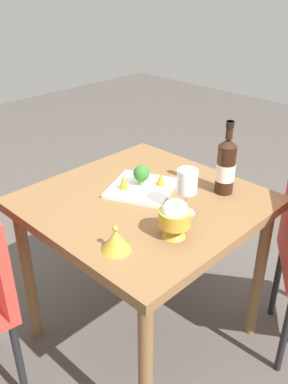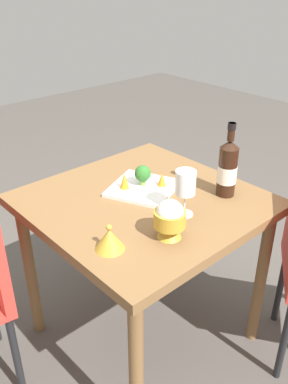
{
  "view_description": "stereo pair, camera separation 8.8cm",
  "coord_description": "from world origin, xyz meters",
  "px_view_note": "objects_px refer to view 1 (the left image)",
  "views": [
    {
      "loc": [
        -1.03,
        -1.01,
        1.55
      ],
      "look_at": [
        0.0,
        0.0,
        0.77
      ],
      "focal_mm": 38.75,
      "sensor_mm": 36.0,
      "label": 1
    },
    {
      "loc": [
        -0.96,
        -1.07,
        1.55
      ],
      "look_at": [
        0.0,
        0.0,
        0.77
      ],
      "focal_mm": 38.75,
      "sensor_mm": 36.0,
      "label": 2
    }
  ],
  "objects_px": {
    "wine_bottle": "(226,166)",
    "rice_bowl": "(175,217)",
    "wine_glass": "(187,183)",
    "carrot_garnish_right": "(161,179)",
    "carrot_garnish_left": "(123,181)",
    "broccoli_floret": "(141,174)",
    "rice_bowl_lid": "(116,240)",
    "serving_plate": "(142,188)"
  },
  "relations": [
    {
      "from": "wine_bottle",
      "to": "rice_bowl",
      "type": "xyz_separation_m",
      "value": [
        -0.38,
        -0.06,
        -0.04
      ]
    },
    {
      "from": "wine_glass",
      "to": "rice_bowl",
      "type": "distance_m",
      "value": 0.17
    },
    {
      "from": "carrot_garnish_right",
      "to": "carrot_garnish_left",
      "type": "bearing_deg",
      "value": 146.82
    },
    {
      "from": "wine_glass",
      "to": "carrot_garnish_right",
      "type": "relative_size",
      "value": 3.14
    },
    {
      "from": "rice_bowl",
      "to": "carrot_garnish_right",
      "type": "xyz_separation_m",
      "value": [
        0.23,
        0.27,
        -0.03
      ]
    },
    {
      "from": "broccoli_floret",
      "to": "rice_bowl",
      "type": "bearing_deg",
      "value": -117.58
    },
    {
      "from": "rice_bowl",
      "to": "rice_bowl_lid",
      "type": "bearing_deg",
      "value": 157.16
    },
    {
      "from": "broccoli_floret",
      "to": "carrot_garnish_left",
      "type": "distance_m",
      "value": 0.08
    },
    {
      "from": "wine_bottle",
      "to": "carrot_garnish_left",
      "type": "xyz_separation_m",
      "value": [
        -0.29,
        0.29,
        -0.07
      ]
    },
    {
      "from": "wine_bottle",
      "to": "wine_glass",
      "type": "bearing_deg",
      "value": 179.04
    },
    {
      "from": "rice_bowl",
      "to": "carrot_garnish_right",
      "type": "bearing_deg",
      "value": 50.05
    },
    {
      "from": "wine_bottle",
      "to": "broccoli_floret",
      "type": "distance_m",
      "value": 0.34
    },
    {
      "from": "wine_glass",
      "to": "carrot_garnish_left",
      "type": "bearing_deg",
      "value": 99.72
    },
    {
      "from": "carrot_garnish_left",
      "to": "broccoli_floret",
      "type": "bearing_deg",
      "value": -20.31
    },
    {
      "from": "rice_bowl",
      "to": "broccoli_floret",
      "type": "height_order",
      "value": "rice_bowl"
    },
    {
      "from": "wine_glass",
      "to": "rice_bowl",
      "type": "bearing_deg",
      "value": -155.15
    },
    {
      "from": "broccoli_floret",
      "to": "serving_plate",
      "type": "bearing_deg",
      "value": -129.77
    },
    {
      "from": "wine_bottle",
      "to": "wine_glass",
      "type": "relative_size",
      "value": 1.69
    },
    {
      "from": "wine_bottle",
      "to": "carrot_garnish_right",
      "type": "bearing_deg",
      "value": 127.55
    },
    {
      "from": "serving_plate",
      "to": "broccoli_floret",
      "type": "relative_size",
      "value": 3.85
    },
    {
      "from": "serving_plate",
      "to": "rice_bowl",
      "type": "bearing_deg",
      "value": -117.04
    },
    {
      "from": "wine_glass",
      "to": "rice_bowl",
      "type": "height_order",
      "value": "wine_glass"
    },
    {
      "from": "carrot_garnish_left",
      "to": "carrot_garnish_right",
      "type": "height_order",
      "value": "carrot_garnish_left"
    },
    {
      "from": "broccoli_floret",
      "to": "carrot_garnish_left",
      "type": "xyz_separation_m",
      "value": [
        -0.08,
        0.03,
        -0.01
      ]
    },
    {
      "from": "wine_glass",
      "to": "rice_bowl",
      "type": "xyz_separation_m",
      "value": [
        -0.14,
        -0.07,
        -0.05
      ]
    },
    {
      "from": "wine_glass",
      "to": "rice_bowl_lid",
      "type": "distance_m",
      "value": 0.35
    },
    {
      "from": "carrot_garnish_left",
      "to": "carrot_garnish_right",
      "type": "distance_m",
      "value": 0.16
    },
    {
      "from": "serving_plate",
      "to": "rice_bowl_lid",
      "type": "bearing_deg",
      "value": -146.7
    },
    {
      "from": "rice_bowl",
      "to": "broccoli_floret",
      "type": "relative_size",
      "value": 1.65
    },
    {
      "from": "rice_bowl_lid",
      "to": "broccoli_floret",
      "type": "distance_m",
      "value": 0.44
    },
    {
      "from": "wine_bottle",
      "to": "carrot_garnish_right",
      "type": "height_order",
      "value": "wine_bottle"
    },
    {
      "from": "wine_glass",
      "to": "broccoli_floret",
      "type": "xyz_separation_m",
      "value": [
        0.03,
        0.26,
        -0.06
      ]
    },
    {
      "from": "wine_glass",
      "to": "rice_bowl_lid",
      "type": "bearing_deg",
      "value": 177.51
    },
    {
      "from": "rice_bowl",
      "to": "broccoli_floret",
      "type": "xyz_separation_m",
      "value": [
        0.17,
        0.33,
        -0.01
      ]
    },
    {
      "from": "wine_glass",
      "to": "rice_bowl_lid",
      "type": "xyz_separation_m",
      "value": [
        -0.34,
        0.01,
        -0.09
      ]
    },
    {
      "from": "wine_bottle",
      "to": "carrot_garnish_left",
      "type": "relative_size",
      "value": 4.36
    },
    {
      "from": "serving_plate",
      "to": "carrot_garnish_left",
      "type": "relative_size",
      "value": 4.76
    },
    {
      "from": "rice_bowl",
      "to": "broccoli_floret",
      "type": "bearing_deg",
      "value": 62.42
    },
    {
      "from": "broccoli_floret",
      "to": "carrot_garnish_right",
      "type": "bearing_deg",
      "value": -46.19
    },
    {
      "from": "carrot_garnish_left",
      "to": "carrot_garnish_right",
      "type": "xyz_separation_m",
      "value": [
        0.13,
        -0.09,
        -0.01
      ]
    },
    {
      "from": "wine_glass",
      "to": "carrot_garnish_right",
      "type": "bearing_deg",
      "value": 68.18
    },
    {
      "from": "serving_plate",
      "to": "wine_glass",
      "type": "bearing_deg",
      "value": -93.67
    }
  ]
}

